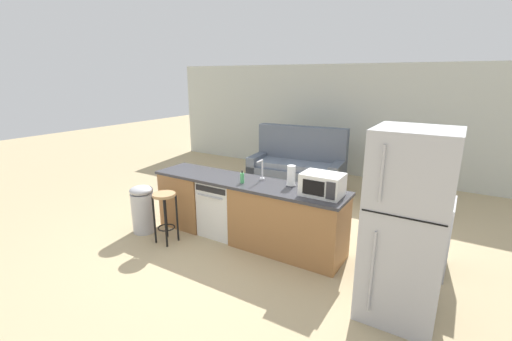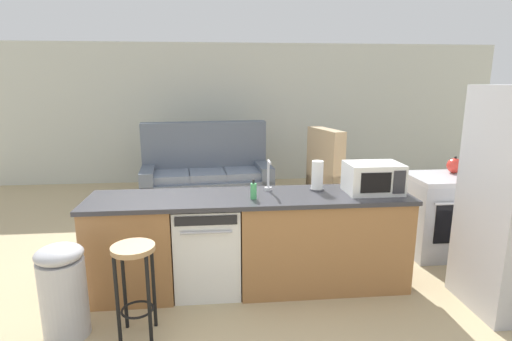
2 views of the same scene
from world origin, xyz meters
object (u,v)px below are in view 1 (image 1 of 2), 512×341
Objects in this scene: kettle at (438,190)px; couch at (298,167)px; soap_bottle at (242,178)px; stove_range at (416,231)px; microwave at (322,185)px; refrigerator at (406,227)px; paper_towel_roll at (291,176)px; trash_bin at (143,208)px; bar_stool at (165,207)px; armchair at (393,188)px; dishwasher at (223,207)px.

couch reaches higher than kettle.
kettle reaches higher than soap_bottle.
stove_range is at bearing 16.56° from soap_bottle.
microwave reaches higher than stove_range.
refrigerator reaches higher than soap_bottle.
couch is (-2.85, 2.13, -0.59)m from kettle.
couch reaches higher than paper_towel_roll.
microwave is (-1.06, 0.55, 0.09)m from refrigerator.
paper_towel_roll reaches higher than soap_bottle.
couch is at bearing 73.72° from trash_bin.
bar_stool is at bearing -157.71° from kettle.
kettle is at bearing -66.19° from armchair.
microwave is at bearing -99.46° from armchair.
refrigerator is 6.70× the size of paper_towel_roll.
couch is 1.73× the size of armchair.
microwave is at bearing -60.01° from couch.
paper_towel_roll is 0.14× the size of couch.
paper_towel_roll is 1.80m from kettle.
couch reaches higher than armchair.
couch reaches higher than trash_bin.
kettle is (0.17, 1.23, 0.04)m from refrigerator.
stove_range is 0.58m from kettle.
refrigerator reaches higher than trash_bin.
couch reaches higher than bar_stool.
refrigerator is 0.91× the size of couch.
trash_bin is 3.56m from couch.
dishwasher is 0.44× the size of refrigerator.
refrigerator is 3.18m from armchair.
kettle is 0.28× the size of trash_bin.
kettle is 0.17× the size of armchair.
stove_range is 1.22× the size of trash_bin.
armchair reaches higher than stove_range.
kettle reaches higher than dishwasher.
soap_bottle reaches higher than trash_bin.
couch is (-2.68, 2.26, -0.06)m from stove_range.
refrigerator reaches higher than dishwasher.
armchair reaches higher than trash_bin.
microwave is (1.54, -0.00, 0.62)m from dishwasher.
trash_bin is at bearing -106.28° from couch.
paper_towel_roll is 0.24× the size of armchair.
stove_range reaches higher than bar_stool.
dishwasher is 3.18m from armchair.
microwave is 0.51m from paper_towel_roll.
dishwasher is 1.24m from trash_bin.
microwave is at bearing 5.03° from soap_bottle.
paper_towel_roll is at bearing 19.37° from trash_bin.
microwave is 1.13m from soap_bottle.
bar_stool is 4.04m from armchair.
armchair is (-0.64, 3.06, -0.60)m from refrigerator.
paper_towel_roll is (-1.55, -0.41, 0.59)m from stove_range.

